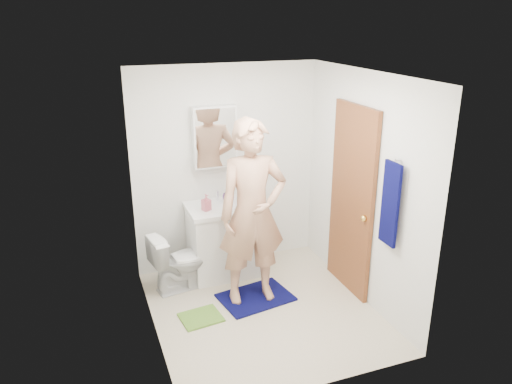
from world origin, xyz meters
The scene contains 22 objects.
floor centered at (0.00, 0.00, -0.01)m, with size 2.20×2.40×0.02m, color beige.
ceiling centered at (0.00, 0.00, 2.41)m, with size 2.20×2.40×0.02m, color white.
wall_back centered at (0.00, 1.21, 1.20)m, with size 2.20×0.02×2.40m, color silver.
wall_front centered at (0.00, -1.21, 1.20)m, with size 2.20×0.02×2.40m, color silver.
wall_left centered at (-1.11, 0.00, 1.20)m, with size 0.02×2.40×2.40m, color silver.
wall_right centered at (1.11, 0.00, 1.20)m, with size 0.02×2.40×2.40m, color silver.
vanity_cabinet centered at (-0.15, 0.91, 0.40)m, with size 0.75×0.55×0.80m, color white.
countertop centered at (-0.15, 0.91, 0.83)m, with size 0.79×0.59×0.05m, color white.
sink_basin centered at (-0.15, 0.91, 0.84)m, with size 0.40×0.40×0.03m, color white.
faucet centered at (-0.15, 1.09, 0.91)m, with size 0.03×0.03×0.12m, color silver.
medicine_cabinet centered at (-0.15, 1.14, 1.60)m, with size 0.50×0.12×0.70m, color white.
mirror_panel centered at (-0.15, 1.08, 1.60)m, with size 0.46×0.01×0.66m, color white.
door centered at (1.07, 0.15, 1.02)m, with size 0.05×0.80×2.05m, color brown.
door_knob centered at (1.03, -0.17, 0.95)m, with size 0.07×0.07×0.07m, color gold.
towel centered at (1.03, -0.57, 1.25)m, with size 0.03×0.24×0.80m, color #060840.
towel_hook centered at (1.07, -0.57, 1.67)m, with size 0.02×0.02×0.06m, color silver.
toilet centered at (-0.69, 0.75, 0.33)m, with size 0.37×0.65×0.67m, color white.
bath_mat centered at (0.01, 0.25, 0.01)m, with size 0.74×0.53×0.02m, color #060840.
green_rug centered at (-0.64, 0.08, 0.01)m, with size 0.40×0.34×0.02m, color #619531.
soap_dispenser centered at (-0.35, 0.85, 0.94)m, with size 0.08×0.09×0.19m, color #CA5E6F.
toothbrush_cup centered at (-0.05, 1.00, 0.90)m, with size 0.13×0.13×0.10m, color #6C3B83.
man centered at (-0.02, 0.26, 0.99)m, with size 0.71×0.47×1.94m, color tan.
Camera 1 is at (-1.62, -4.15, 2.90)m, focal length 35.00 mm.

